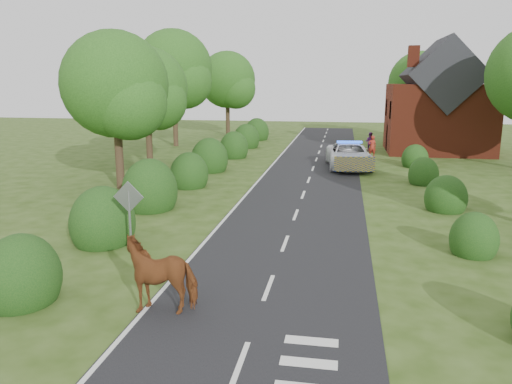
% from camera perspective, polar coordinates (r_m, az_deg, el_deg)
% --- Properties ---
extents(ground, '(120.00, 120.00, 0.00)m').
position_cam_1_polar(ground, '(14.42, 1.44, -10.92)').
color(ground, '#2C4511').
extents(road, '(6.00, 70.00, 0.02)m').
position_cam_1_polar(road, '(28.72, 5.90, 0.98)').
color(road, black).
rests_on(road, ground).
extents(road_markings, '(4.96, 70.00, 0.01)m').
position_cam_1_polar(road_markings, '(26.86, 2.17, 0.26)').
color(road_markings, white).
rests_on(road_markings, road).
extents(hedgerow_left, '(2.75, 50.41, 3.00)m').
position_cam_1_polar(hedgerow_left, '(26.65, -8.71, 1.61)').
color(hedgerow_left, '#153A12').
rests_on(hedgerow_left, ground).
extents(hedgerow_right, '(2.10, 45.78, 2.10)m').
position_cam_1_polar(hedgerow_right, '(25.27, 20.36, -0.09)').
color(hedgerow_right, '#153A12').
rests_on(hedgerow_right, ground).
extents(tree_left_a, '(5.74, 5.60, 8.38)m').
position_cam_1_polar(tree_left_a, '(27.54, -15.45, 11.28)').
color(tree_left_a, '#332316').
rests_on(tree_left_a, ground).
extents(tree_left_b, '(5.74, 5.60, 8.07)m').
position_cam_1_polar(tree_left_b, '(35.49, -12.08, 11.16)').
color(tree_left_b, '#332316').
rests_on(tree_left_b, ground).
extents(tree_left_c, '(6.97, 6.80, 10.22)m').
position_cam_1_polar(tree_left_c, '(45.34, -9.11, 13.40)').
color(tree_left_c, '#332316').
rests_on(tree_left_c, ground).
extents(tree_left_d, '(6.15, 6.00, 8.89)m').
position_cam_1_polar(tree_left_d, '(54.31, -3.05, 12.43)').
color(tree_left_d, '#332316').
rests_on(tree_left_d, ground).
extents(tree_right_c, '(6.15, 6.00, 8.58)m').
position_cam_1_polar(tree_right_c, '(51.45, 18.55, 11.48)').
color(tree_right_c, '#332316').
rests_on(tree_right_c, ground).
extents(road_sign, '(1.06, 0.08, 2.53)m').
position_cam_1_polar(road_sign, '(17.10, -14.31, -1.68)').
color(road_sign, gray).
rests_on(road_sign, ground).
extents(house, '(8.00, 7.40, 9.17)m').
position_cam_1_polar(house, '(43.78, 20.17, 9.24)').
color(house, maroon).
rests_on(house, ground).
extents(cow, '(2.42, 1.56, 1.60)m').
position_cam_1_polar(cow, '(13.24, -10.68, -9.60)').
color(cow, brown).
rests_on(cow, ground).
extents(police_van, '(3.40, 6.33, 1.82)m').
position_cam_1_polar(police_van, '(34.24, 10.59, 4.11)').
color(police_van, white).
rests_on(police_van, ground).
extents(pedestrian_red, '(0.66, 0.48, 1.66)m').
position_cam_1_polar(pedestrian_red, '(39.51, 13.13, 5.10)').
color(pedestrian_red, maroon).
rests_on(pedestrian_red, ground).
extents(pedestrian_purple, '(0.93, 0.83, 1.60)m').
position_cam_1_polar(pedestrian_purple, '(42.82, 12.88, 5.62)').
color(pedestrian_purple, '#69257A').
rests_on(pedestrian_purple, ground).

